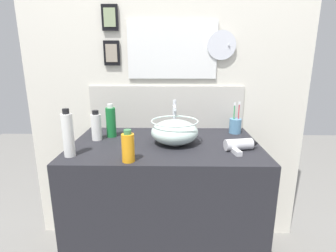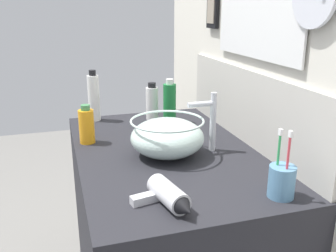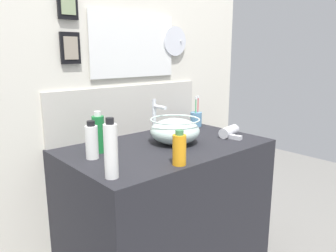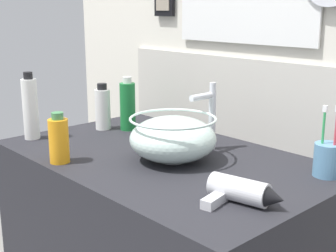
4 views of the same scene
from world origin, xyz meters
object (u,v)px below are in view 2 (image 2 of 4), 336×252
(lotion_bottle, at_px, (87,126))
(spray_bottle, at_px, (152,102))
(toothbrush_cup, at_px, (282,181))
(shampoo_bottle, at_px, (170,103))
(glass_bowl_sink, at_px, (167,137))
(faucet, at_px, (210,118))
(soap_dispenser, at_px, (94,97))
(hair_drier, at_px, (169,197))

(lotion_bottle, bearing_deg, spray_bottle, 126.19)
(toothbrush_cup, height_order, shampoo_bottle, same)
(glass_bowl_sink, relative_size, lotion_bottle, 1.72)
(shampoo_bottle, bearing_deg, faucet, 5.26)
(shampoo_bottle, xyz_separation_m, soap_dispenser, (-0.13, -0.33, 0.02))
(toothbrush_cup, xyz_separation_m, soap_dispenser, (-0.92, -0.43, 0.06))
(glass_bowl_sink, height_order, soap_dispenser, soap_dispenser)
(hair_drier, bearing_deg, toothbrush_cup, 82.57)
(faucet, distance_m, lotion_bottle, 0.49)
(toothbrush_cup, xyz_separation_m, lotion_bottle, (-0.62, -0.49, 0.02))
(soap_dispenser, bearing_deg, toothbrush_cup, 24.80)
(glass_bowl_sink, bearing_deg, hair_drier, -16.06)
(toothbrush_cup, xyz_separation_m, spray_bottle, (-0.86, -0.16, 0.03))
(faucet, distance_m, toothbrush_cup, 0.41)
(glass_bowl_sink, distance_m, soap_dispenser, 0.57)
(hair_drier, xyz_separation_m, soap_dispenser, (-0.88, -0.10, 0.08))
(hair_drier, relative_size, soap_dispenser, 0.82)
(glass_bowl_sink, height_order, lotion_bottle, lotion_bottle)
(spray_bottle, relative_size, shampoo_bottle, 0.87)
(toothbrush_cup, bearing_deg, faucet, -171.96)
(faucet, xyz_separation_m, lotion_bottle, (-0.22, -0.43, -0.06))
(shampoo_bottle, height_order, lotion_bottle, shampoo_bottle)
(hair_drier, xyz_separation_m, spray_bottle, (-0.82, 0.17, 0.05))
(faucet, height_order, lotion_bottle, faucet)
(shampoo_bottle, relative_size, soap_dispenser, 0.85)
(hair_drier, distance_m, shampoo_bottle, 0.78)
(lotion_bottle, relative_size, soap_dispenser, 0.65)
(shampoo_bottle, bearing_deg, spray_bottle, -137.96)
(soap_dispenser, bearing_deg, hair_drier, 6.65)
(toothbrush_cup, relative_size, shampoo_bottle, 1.00)
(glass_bowl_sink, xyz_separation_m, spray_bottle, (-0.46, 0.06, 0.01))
(soap_dispenser, bearing_deg, glass_bowl_sink, 21.22)
(hair_drier, height_order, lotion_bottle, lotion_bottle)
(spray_bottle, bearing_deg, glass_bowl_sink, -7.86)
(faucet, bearing_deg, lotion_bottle, -116.98)
(toothbrush_cup, xyz_separation_m, shampoo_bottle, (-0.79, -0.09, 0.05))
(spray_bottle, distance_m, shampoo_bottle, 0.10)
(glass_bowl_sink, height_order, shampoo_bottle, shampoo_bottle)
(glass_bowl_sink, distance_m, spray_bottle, 0.47)
(shampoo_bottle, bearing_deg, toothbrush_cup, 6.66)
(lotion_bottle, distance_m, soap_dispenser, 0.31)
(spray_bottle, height_order, lotion_bottle, spray_bottle)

